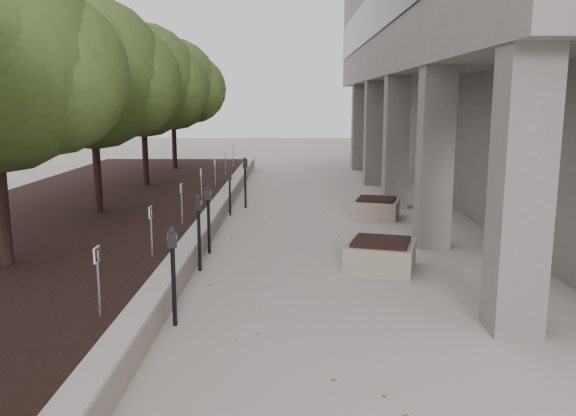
{
  "coord_description": "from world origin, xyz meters",
  "views": [
    {
      "loc": [
        0.26,
        -7.04,
        3.27
      ],
      "look_at": [
        0.15,
        6.15,
        0.84
      ],
      "focal_mm": 36.67,
      "sensor_mm": 36.0,
      "label": 1
    }
  ],
  "objects_px": {
    "crabapple_tree_5": "(173,104)",
    "parking_meter_1": "(173,277)",
    "parking_meter_4": "(230,193)",
    "planter_front": "(381,255)",
    "parking_meter_2": "(209,220)",
    "parking_meter_3": "(199,233)",
    "parking_meter_5": "(245,183)",
    "crabapple_tree_3": "(93,106)",
    "crabapple_tree_4": "(143,105)",
    "planter_back": "(376,208)"
  },
  "relations": [
    {
      "from": "crabapple_tree_5",
      "to": "planter_front",
      "type": "height_order",
      "value": "crabapple_tree_5"
    },
    {
      "from": "parking_meter_4",
      "to": "planter_front",
      "type": "bearing_deg",
      "value": -50.81
    },
    {
      "from": "crabapple_tree_4",
      "to": "parking_meter_2",
      "type": "xyz_separation_m",
      "value": [
        3.25,
        -7.72,
        -2.38
      ]
    },
    {
      "from": "crabapple_tree_4",
      "to": "parking_meter_3",
      "type": "distance_m",
      "value": 9.88
    },
    {
      "from": "parking_meter_4",
      "to": "planter_front",
      "type": "relative_size",
      "value": 1.01
    },
    {
      "from": "crabapple_tree_4",
      "to": "parking_meter_1",
      "type": "bearing_deg",
      "value": -74.33
    },
    {
      "from": "crabapple_tree_5",
      "to": "parking_meter_4",
      "type": "xyz_separation_m",
      "value": [
        3.25,
        -8.44,
        -2.48
      ]
    },
    {
      "from": "crabapple_tree_5",
      "to": "planter_back",
      "type": "height_order",
      "value": "crabapple_tree_5"
    },
    {
      "from": "parking_meter_1",
      "to": "parking_meter_2",
      "type": "distance_m",
      "value": 4.13
    },
    {
      "from": "crabapple_tree_5",
      "to": "parking_meter_1",
      "type": "xyz_separation_m",
      "value": [
        3.32,
        -16.85,
        -2.37
      ]
    },
    {
      "from": "parking_meter_1",
      "to": "parking_meter_5",
      "type": "distance_m",
      "value": 9.61
    },
    {
      "from": "crabapple_tree_4",
      "to": "planter_back",
      "type": "distance_m",
      "value": 8.77
    },
    {
      "from": "crabapple_tree_3",
      "to": "planter_front",
      "type": "xyz_separation_m",
      "value": [
        6.78,
        -3.91,
        -2.82
      ]
    },
    {
      "from": "parking_meter_3",
      "to": "parking_meter_5",
      "type": "relative_size",
      "value": 0.97
    },
    {
      "from": "parking_meter_2",
      "to": "parking_meter_3",
      "type": "relative_size",
      "value": 0.99
    },
    {
      "from": "planter_back",
      "to": "parking_meter_2",
      "type": "bearing_deg",
      "value": -136.27
    },
    {
      "from": "planter_front",
      "to": "parking_meter_2",
      "type": "bearing_deg",
      "value": 161.34
    },
    {
      "from": "parking_meter_5",
      "to": "planter_front",
      "type": "relative_size",
      "value": 1.23
    },
    {
      "from": "crabapple_tree_5",
      "to": "parking_meter_1",
      "type": "relative_size",
      "value": 3.65
    },
    {
      "from": "crabapple_tree_4",
      "to": "parking_meter_3",
      "type": "height_order",
      "value": "crabapple_tree_4"
    },
    {
      "from": "crabapple_tree_4",
      "to": "crabapple_tree_5",
      "type": "height_order",
      "value": "same"
    },
    {
      "from": "parking_meter_1",
      "to": "parking_meter_3",
      "type": "distance_m",
      "value": 2.82
    },
    {
      "from": "crabapple_tree_4",
      "to": "crabapple_tree_3",
      "type": "bearing_deg",
      "value": -90.0
    },
    {
      "from": "planter_back",
      "to": "crabapple_tree_5",
      "type": "bearing_deg",
      "value": 130.27
    },
    {
      "from": "parking_meter_5",
      "to": "planter_back",
      "type": "height_order",
      "value": "parking_meter_5"
    },
    {
      "from": "parking_meter_3",
      "to": "planter_back",
      "type": "distance_m",
      "value": 6.74
    },
    {
      "from": "crabapple_tree_5",
      "to": "parking_meter_1",
      "type": "height_order",
      "value": "crabapple_tree_5"
    },
    {
      "from": "crabapple_tree_4",
      "to": "crabapple_tree_5",
      "type": "distance_m",
      "value": 5.0
    },
    {
      "from": "parking_meter_3",
      "to": "planter_front",
      "type": "relative_size",
      "value": 1.18
    },
    {
      "from": "planter_front",
      "to": "parking_meter_1",
      "type": "bearing_deg",
      "value": -139.57
    },
    {
      "from": "parking_meter_3",
      "to": "crabapple_tree_5",
      "type": "bearing_deg",
      "value": 110.86
    },
    {
      "from": "crabapple_tree_4",
      "to": "parking_meter_5",
      "type": "distance_m",
      "value": 4.84
    },
    {
      "from": "crabapple_tree_5",
      "to": "parking_meter_2",
      "type": "height_order",
      "value": "crabapple_tree_5"
    },
    {
      "from": "parking_meter_1",
      "to": "crabapple_tree_3",
      "type": "bearing_deg",
      "value": 108.98
    },
    {
      "from": "crabapple_tree_3",
      "to": "parking_meter_2",
      "type": "distance_m",
      "value": 4.86
    },
    {
      "from": "parking_meter_1",
      "to": "parking_meter_3",
      "type": "xyz_separation_m",
      "value": [
        -0.07,
        2.82,
        0.01
      ]
    },
    {
      "from": "parking_meter_5",
      "to": "parking_meter_4",
      "type": "bearing_deg",
      "value": -126.98
    },
    {
      "from": "crabapple_tree_5",
      "to": "parking_meter_4",
      "type": "height_order",
      "value": "crabapple_tree_5"
    },
    {
      "from": "parking_meter_1",
      "to": "planter_front",
      "type": "height_order",
      "value": "parking_meter_1"
    },
    {
      "from": "crabapple_tree_5",
      "to": "parking_meter_2",
      "type": "bearing_deg",
      "value": -75.66
    },
    {
      "from": "parking_meter_5",
      "to": "crabapple_tree_4",
      "type": "bearing_deg",
      "value": 127.34
    },
    {
      "from": "parking_meter_3",
      "to": "parking_meter_4",
      "type": "xyz_separation_m",
      "value": [
        0.0,
        5.59,
        -0.11
      ]
    },
    {
      "from": "parking_meter_2",
      "to": "crabapple_tree_3",
      "type": "bearing_deg",
      "value": 139.33
    },
    {
      "from": "crabapple_tree_4",
      "to": "parking_meter_5",
      "type": "relative_size",
      "value": 3.5
    },
    {
      "from": "crabapple_tree_3",
      "to": "planter_back",
      "type": "bearing_deg",
      "value": 9.65
    },
    {
      "from": "parking_meter_4",
      "to": "parking_meter_5",
      "type": "height_order",
      "value": "parking_meter_5"
    },
    {
      "from": "crabapple_tree_4",
      "to": "planter_front",
      "type": "relative_size",
      "value": 4.29
    },
    {
      "from": "parking_meter_2",
      "to": "parking_meter_3",
      "type": "xyz_separation_m",
      "value": [
        0.0,
        -1.31,
        0.01
      ]
    },
    {
      "from": "crabapple_tree_3",
      "to": "parking_meter_4",
      "type": "relative_size",
      "value": 4.23
    },
    {
      "from": "crabapple_tree_3",
      "to": "parking_meter_4",
      "type": "bearing_deg",
      "value": 25.66
    }
  ]
}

